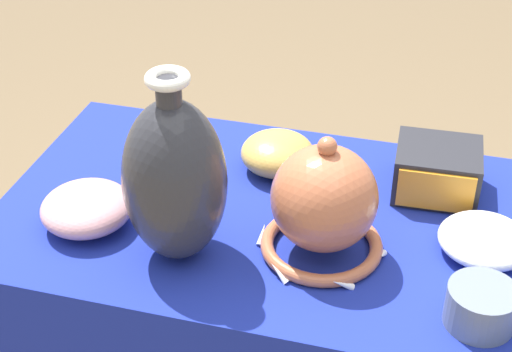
{
  "coord_description": "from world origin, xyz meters",
  "views": [
    {
      "loc": [
        0.26,
        -1.09,
        1.51
      ],
      "look_at": [
        -0.02,
        -0.08,
        0.81
      ],
      "focal_mm": 55.0,
      "sensor_mm": 36.0,
      "label": 1
    }
  ],
  "objects_px": {
    "bowl_shallow_rose": "(87,208)",
    "vase_tall_bulbous": "(175,180)",
    "mosaic_tile_box": "(437,171)",
    "cup_wide_teal": "(171,171)",
    "bowl_shallow_ochre": "(278,153)",
    "vase_dome_bell": "(324,205)",
    "pot_squat_slate": "(481,306)",
    "bowl_shallow_porcelain": "(484,240)"
  },
  "relations": [
    {
      "from": "bowl_shallow_rose",
      "to": "vase_tall_bulbous",
      "type": "bearing_deg",
      "value": -9.94
    },
    {
      "from": "mosaic_tile_box",
      "to": "cup_wide_teal",
      "type": "bearing_deg",
      "value": -168.92
    },
    {
      "from": "mosaic_tile_box",
      "to": "bowl_shallow_ochre",
      "type": "relative_size",
      "value": 1.11
    },
    {
      "from": "vase_dome_bell",
      "to": "bowl_shallow_rose",
      "type": "bearing_deg",
      "value": -175.04
    },
    {
      "from": "vase_tall_bulbous",
      "to": "cup_wide_teal",
      "type": "height_order",
      "value": "vase_tall_bulbous"
    },
    {
      "from": "mosaic_tile_box",
      "to": "cup_wide_teal",
      "type": "height_order",
      "value": "mosaic_tile_box"
    },
    {
      "from": "vase_dome_bell",
      "to": "bowl_shallow_rose",
      "type": "xyz_separation_m",
      "value": [
        -0.41,
        -0.04,
        -0.06
      ]
    },
    {
      "from": "mosaic_tile_box",
      "to": "cup_wide_teal",
      "type": "xyz_separation_m",
      "value": [
        -0.47,
        -0.11,
        -0.01
      ]
    },
    {
      "from": "bowl_shallow_ochre",
      "to": "cup_wide_teal",
      "type": "bearing_deg",
      "value": -148.62
    },
    {
      "from": "bowl_shallow_rose",
      "to": "pot_squat_slate",
      "type": "bearing_deg",
      "value": -6.11
    },
    {
      "from": "cup_wide_teal",
      "to": "bowl_shallow_ochre",
      "type": "distance_m",
      "value": 0.21
    },
    {
      "from": "vase_dome_bell",
      "to": "mosaic_tile_box",
      "type": "distance_m",
      "value": 0.28
    },
    {
      "from": "mosaic_tile_box",
      "to": "pot_squat_slate",
      "type": "distance_m",
      "value": 0.34
    },
    {
      "from": "cup_wide_teal",
      "to": "bowl_shallow_porcelain",
      "type": "height_order",
      "value": "cup_wide_teal"
    },
    {
      "from": "cup_wide_teal",
      "to": "vase_tall_bulbous",
      "type": "bearing_deg",
      "value": -65.88
    },
    {
      "from": "cup_wide_teal",
      "to": "mosaic_tile_box",
      "type": "bearing_deg",
      "value": 13.29
    },
    {
      "from": "mosaic_tile_box",
      "to": "pot_squat_slate",
      "type": "xyz_separation_m",
      "value": [
        0.09,
        -0.33,
        -0.01
      ]
    },
    {
      "from": "mosaic_tile_box",
      "to": "vase_tall_bulbous",
      "type": "bearing_deg",
      "value": -146.01
    },
    {
      "from": "pot_squat_slate",
      "to": "bowl_shallow_rose",
      "type": "distance_m",
      "value": 0.67
    },
    {
      "from": "cup_wide_teal",
      "to": "bowl_shallow_porcelain",
      "type": "relative_size",
      "value": 0.66
    },
    {
      "from": "vase_dome_bell",
      "to": "bowl_shallow_ochre",
      "type": "height_order",
      "value": "vase_dome_bell"
    },
    {
      "from": "mosaic_tile_box",
      "to": "bowl_shallow_ochre",
      "type": "bearing_deg",
      "value": 178.63
    },
    {
      "from": "vase_dome_bell",
      "to": "cup_wide_teal",
      "type": "distance_m",
      "value": 0.33
    },
    {
      "from": "pot_squat_slate",
      "to": "bowl_shallow_rose",
      "type": "relative_size",
      "value": 0.66
    },
    {
      "from": "vase_tall_bulbous",
      "to": "mosaic_tile_box",
      "type": "xyz_separation_m",
      "value": [
        0.39,
        0.29,
        -0.1
      ]
    },
    {
      "from": "vase_tall_bulbous",
      "to": "bowl_shallow_rose",
      "type": "bearing_deg",
      "value": 170.06
    },
    {
      "from": "bowl_shallow_porcelain",
      "to": "bowl_shallow_rose",
      "type": "bearing_deg",
      "value": -171.39
    },
    {
      "from": "vase_tall_bulbous",
      "to": "bowl_shallow_rose",
      "type": "height_order",
      "value": "vase_tall_bulbous"
    },
    {
      "from": "vase_tall_bulbous",
      "to": "vase_dome_bell",
      "type": "relative_size",
      "value": 1.48
    },
    {
      "from": "bowl_shallow_rose",
      "to": "bowl_shallow_porcelain",
      "type": "height_order",
      "value": "bowl_shallow_rose"
    },
    {
      "from": "bowl_shallow_porcelain",
      "to": "cup_wide_teal",
      "type": "bearing_deg",
      "value": 175.47
    },
    {
      "from": "bowl_shallow_ochre",
      "to": "vase_dome_bell",
      "type": "bearing_deg",
      "value": -59.3
    },
    {
      "from": "vase_dome_bell",
      "to": "bowl_shallow_porcelain",
      "type": "xyz_separation_m",
      "value": [
        0.26,
        0.07,
        -0.07
      ]
    },
    {
      "from": "bowl_shallow_ochre",
      "to": "vase_tall_bulbous",
      "type": "bearing_deg",
      "value": -108.85
    },
    {
      "from": "pot_squat_slate",
      "to": "bowl_shallow_ochre",
      "type": "distance_m",
      "value": 0.51
    },
    {
      "from": "vase_tall_bulbous",
      "to": "pot_squat_slate",
      "type": "xyz_separation_m",
      "value": [
        0.48,
        -0.04,
        -0.11
      ]
    },
    {
      "from": "vase_dome_bell",
      "to": "cup_wide_teal",
      "type": "xyz_separation_m",
      "value": [
        -0.31,
        0.11,
        -0.06
      ]
    },
    {
      "from": "vase_dome_bell",
      "to": "bowl_shallow_rose",
      "type": "relative_size",
      "value": 1.4
    },
    {
      "from": "vase_tall_bulbous",
      "to": "vase_dome_bell",
      "type": "bearing_deg",
      "value": 16.4
    },
    {
      "from": "vase_tall_bulbous",
      "to": "bowl_shallow_ochre",
      "type": "distance_m",
      "value": 0.32
    },
    {
      "from": "bowl_shallow_ochre",
      "to": "bowl_shallow_porcelain",
      "type": "bearing_deg",
      "value": -21.37
    },
    {
      "from": "vase_tall_bulbous",
      "to": "bowl_shallow_porcelain",
      "type": "relative_size",
      "value": 2.16
    }
  ]
}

